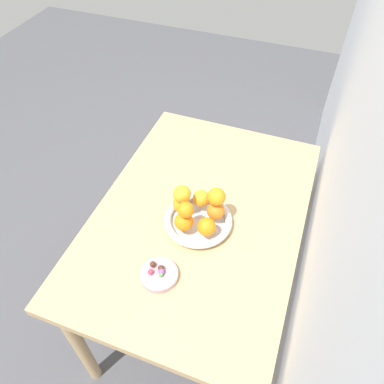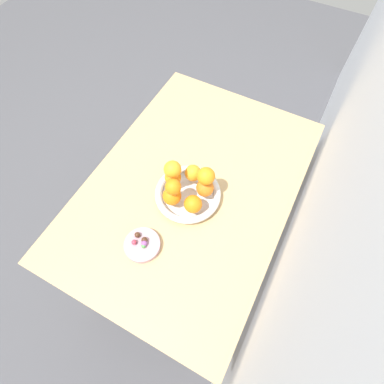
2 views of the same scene
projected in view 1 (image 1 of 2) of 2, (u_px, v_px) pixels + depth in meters
ground_plane at (197, 302)px, 1.96m from camera, size 6.00×6.00×0.00m
wall_back at (366, 131)px, 0.93m from camera, size 4.00×0.05×2.50m
dining_table at (199, 227)px, 1.48m from camera, size 1.10×0.76×0.74m
fruit_bowl at (198, 221)px, 1.36m from camera, size 0.25×0.25×0.04m
candy_dish at (159, 275)px, 1.22m from camera, size 0.13×0.13×0.02m
orange_0 at (181, 204)px, 1.35m from camera, size 0.06×0.06×0.06m
orange_1 at (184, 222)px, 1.29m from camera, size 0.07×0.07×0.07m
orange_2 at (207, 227)px, 1.28m from camera, size 0.07×0.07×0.07m
orange_3 at (216, 211)px, 1.33m from camera, size 0.07×0.07×0.07m
orange_4 at (202, 199)px, 1.37m from camera, size 0.06×0.06×0.06m
orange_5 at (216, 197)px, 1.28m from camera, size 0.06×0.06×0.06m
orange_6 at (182, 194)px, 1.30m from camera, size 0.06×0.06×0.06m
orange_7 at (186, 210)px, 1.25m from camera, size 0.06×0.06×0.06m
candy_ball_0 at (161, 268)px, 1.21m from camera, size 0.02×0.02×0.02m
candy_ball_1 at (153, 264)px, 1.23m from camera, size 0.02×0.02×0.02m
candy_ball_2 at (151, 272)px, 1.21m from camera, size 0.02×0.02×0.02m
candy_ball_3 at (161, 274)px, 1.20m from camera, size 0.02×0.02×0.02m
candy_ball_4 at (162, 271)px, 1.21m from camera, size 0.02×0.02×0.02m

